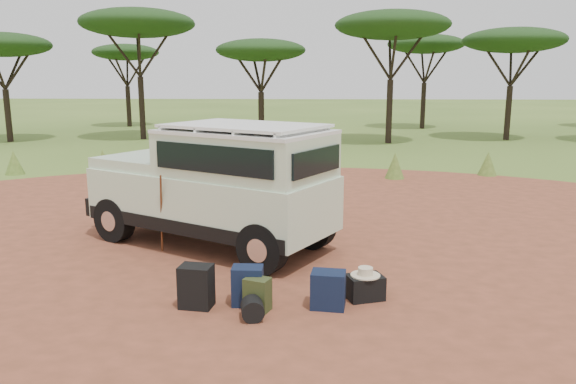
{
  "coord_description": "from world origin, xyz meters",
  "views": [
    {
      "loc": [
        0.54,
        -8.62,
        3.06
      ],
      "look_at": [
        0.07,
        1.36,
        1.0
      ],
      "focal_mm": 35.0,
      "sensor_mm": 36.0,
      "label": 1
    }
  ],
  "objects_px": {
    "walking_staff": "(161,214)",
    "backpack_navy": "(248,286)",
    "safari_vehicle": "(217,188)",
    "backpack_black": "(196,287)",
    "hard_case": "(365,288)",
    "duffel_navy": "(328,290)",
    "backpack_olive": "(257,295)"
  },
  "relations": [
    {
      "from": "walking_staff",
      "to": "backpack_navy",
      "type": "distance_m",
      "value": 2.82
    },
    {
      "from": "duffel_navy",
      "to": "backpack_olive",
      "type": "bearing_deg",
      "value": -164.68
    },
    {
      "from": "backpack_olive",
      "to": "backpack_black",
      "type": "bearing_deg",
      "value": -164.78
    },
    {
      "from": "backpack_navy",
      "to": "backpack_olive",
      "type": "bearing_deg",
      "value": -51.62
    },
    {
      "from": "backpack_olive",
      "to": "duffel_navy",
      "type": "relative_size",
      "value": 0.9
    },
    {
      "from": "backpack_navy",
      "to": "backpack_olive",
      "type": "height_order",
      "value": "backpack_navy"
    },
    {
      "from": "walking_staff",
      "to": "safari_vehicle",
      "type": "bearing_deg",
      "value": 10.07
    },
    {
      "from": "backpack_navy",
      "to": "duffel_navy",
      "type": "height_order",
      "value": "backpack_navy"
    },
    {
      "from": "walking_staff",
      "to": "backpack_olive",
      "type": "height_order",
      "value": "walking_staff"
    },
    {
      "from": "backpack_black",
      "to": "duffel_navy",
      "type": "relative_size",
      "value": 1.16
    },
    {
      "from": "safari_vehicle",
      "to": "backpack_black",
      "type": "height_order",
      "value": "safari_vehicle"
    },
    {
      "from": "safari_vehicle",
      "to": "walking_staff",
      "type": "bearing_deg",
      "value": -119.85
    },
    {
      "from": "duffel_navy",
      "to": "hard_case",
      "type": "distance_m",
      "value": 0.62
    },
    {
      "from": "backpack_olive",
      "to": "hard_case",
      "type": "distance_m",
      "value": 1.53
    },
    {
      "from": "walking_staff",
      "to": "backpack_navy",
      "type": "relative_size",
      "value": 2.7
    },
    {
      "from": "walking_staff",
      "to": "hard_case",
      "type": "relative_size",
      "value": 3.0
    },
    {
      "from": "safari_vehicle",
      "to": "backpack_olive",
      "type": "bearing_deg",
      "value": -41.18
    },
    {
      "from": "hard_case",
      "to": "walking_staff",
      "type": "bearing_deg",
      "value": 132.09
    },
    {
      "from": "safari_vehicle",
      "to": "backpack_olive",
      "type": "distance_m",
      "value": 3.17
    },
    {
      "from": "backpack_black",
      "to": "hard_case",
      "type": "distance_m",
      "value": 2.33
    },
    {
      "from": "hard_case",
      "to": "backpack_olive",
      "type": "bearing_deg",
      "value": 178.94
    },
    {
      "from": "walking_staff",
      "to": "backpack_black",
      "type": "height_order",
      "value": "walking_staff"
    },
    {
      "from": "safari_vehicle",
      "to": "hard_case",
      "type": "relative_size",
      "value": 10.03
    },
    {
      "from": "duffel_navy",
      "to": "backpack_black",
      "type": "bearing_deg",
      "value": -171.1
    },
    {
      "from": "safari_vehicle",
      "to": "backpack_black",
      "type": "distance_m",
      "value": 2.92
    },
    {
      "from": "walking_staff",
      "to": "backpack_olive",
      "type": "distance_m",
      "value": 3.06
    },
    {
      "from": "backpack_black",
      "to": "hard_case",
      "type": "height_order",
      "value": "backpack_black"
    },
    {
      "from": "backpack_black",
      "to": "backpack_olive",
      "type": "height_order",
      "value": "backpack_black"
    },
    {
      "from": "backpack_navy",
      "to": "walking_staff",
      "type": "bearing_deg",
      "value": 128.55
    },
    {
      "from": "backpack_olive",
      "to": "hard_case",
      "type": "relative_size",
      "value": 0.93
    },
    {
      "from": "backpack_navy",
      "to": "hard_case",
      "type": "height_order",
      "value": "backpack_navy"
    },
    {
      "from": "safari_vehicle",
      "to": "backpack_navy",
      "type": "distance_m",
      "value": 2.94
    }
  ]
}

